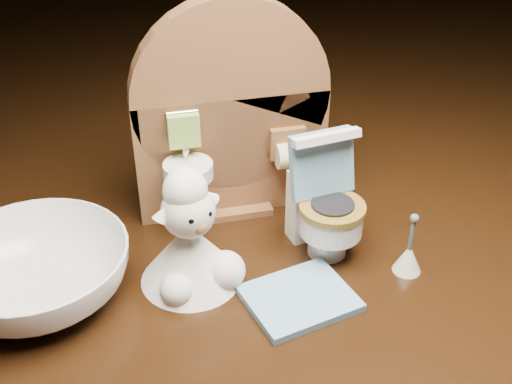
# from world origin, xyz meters

# --- Properties ---
(backdrop_panel) EXTENTS (0.13, 0.05, 0.15)m
(backdrop_panel) POSITION_xyz_m (-0.00, 0.06, 0.07)
(backdrop_panel) COLOR brown
(backdrop_panel) RESTS_ON ground
(toy_toilet) EXTENTS (0.04, 0.05, 0.08)m
(toy_toilet) POSITION_xyz_m (0.05, 0.01, 0.03)
(toy_toilet) COLOR white
(toy_toilet) RESTS_ON ground
(bath_mat) EXTENTS (0.07, 0.06, 0.00)m
(bath_mat) POSITION_xyz_m (0.02, -0.04, 0.00)
(bath_mat) COLOR #6D9CBE
(bath_mat) RESTS_ON ground
(toilet_brush) EXTENTS (0.02, 0.02, 0.04)m
(toilet_brush) POSITION_xyz_m (0.09, -0.03, 0.01)
(toilet_brush) COLOR white
(toilet_brush) RESTS_ON ground
(plush_lamb) EXTENTS (0.06, 0.06, 0.08)m
(plush_lamb) POSITION_xyz_m (-0.04, -0.01, 0.03)
(plush_lamb) COLOR white
(plush_lamb) RESTS_ON ground
(ceramic_bowl) EXTENTS (0.14, 0.14, 0.03)m
(ceramic_bowl) POSITION_xyz_m (-0.13, 0.00, 0.02)
(ceramic_bowl) COLOR white
(ceramic_bowl) RESTS_ON ground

